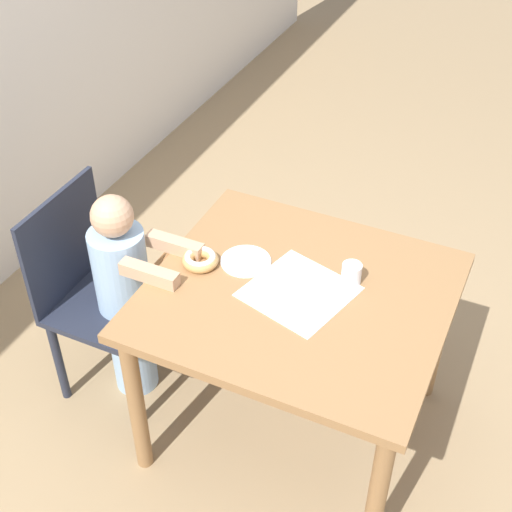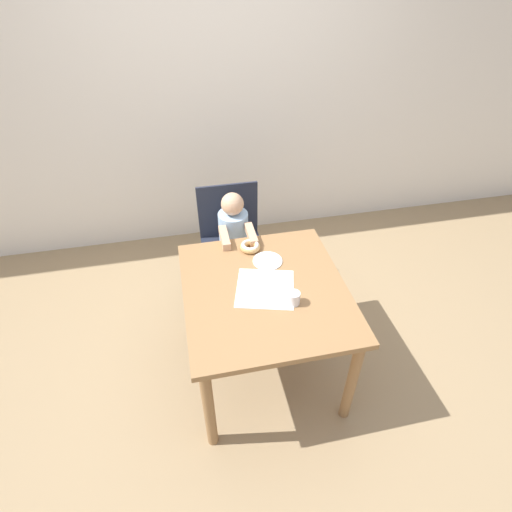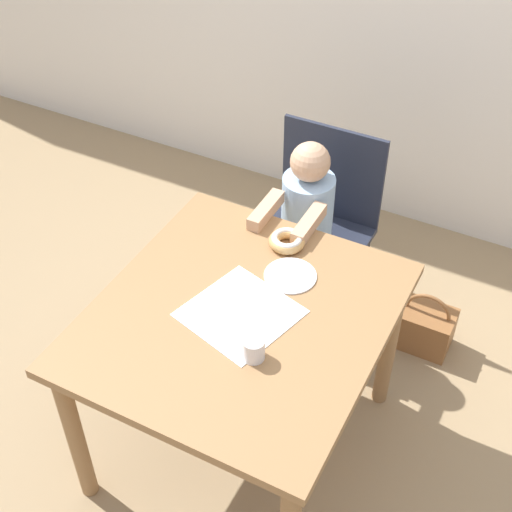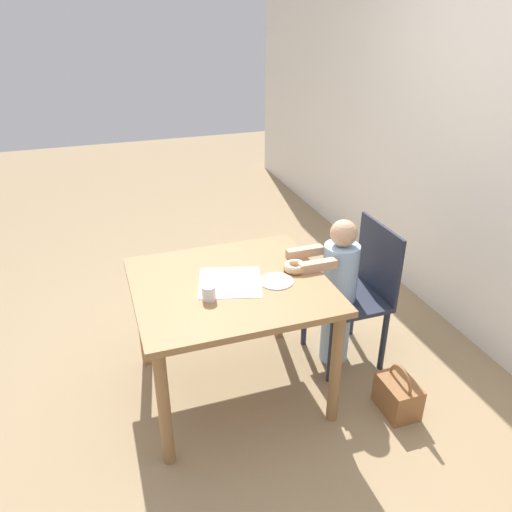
{
  "view_description": "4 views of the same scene",
  "coord_description": "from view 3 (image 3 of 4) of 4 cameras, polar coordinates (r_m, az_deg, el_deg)",
  "views": [
    {
      "loc": [
        -1.68,
        -0.62,
        2.32
      ],
      "look_at": [
        -0.02,
        0.15,
        0.83
      ],
      "focal_mm": 50.0,
      "sensor_mm": 36.0,
      "label": 1
    },
    {
      "loc": [
        -0.39,
        -1.58,
        2.26
      ],
      "look_at": [
        -0.02,
        0.15,
        0.83
      ],
      "focal_mm": 28.0,
      "sensor_mm": 36.0,
      "label": 2
    },
    {
      "loc": [
        0.78,
        -1.38,
        2.37
      ],
      "look_at": [
        -0.02,
        0.15,
        0.83
      ],
      "focal_mm": 50.0,
      "sensor_mm": 36.0,
      "label": 3
    },
    {
      "loc": [
        2.16,
        -0.59,
        2.01
      ],
      "look_at": [
        -0.02,
        0.15,
        0.83
      ],
      "focal_mm": 35.0,
      "sensor_mm": 36.0,
      "label": 4
    }
  ],
  "objects": [
    {
      "name": "ground_plane",
      "position": [
        2.85,
        -1.06,
        -14.55
      ],
      "size": [
        12.0,
        12.0,
        0.0
      ],
      "primitive_type": "plane",
      "color": "#997F5B"
    },
    {
      "name": "dining_table",
      "position": [
        2.37,
        -1.24,
        -6.3
      ],
      "size": [
        0.91,
        1.0,
        0.71
      ],
      "color": "olive",
      "rests_on": "ground_plane"
    },
    {
      "name": "chair",
      "position": [
        3.02,
        4.9,
        2.31
      ],
      "size": [
        0.45,
        0.41,
        0.87
      ],
      "color": "#232838",
      "rests_on": "ground_plane"
    },
    {
      "name": "child_figure",
      "position": [
        2.91,
        3.93,
        1.26
      ],
      "size": [
        0.22,
        0.4,
        0.94
      ],
      "color": "#99BCE0",
      "rests_on": "ground_plane"
    },
    {
      "name": "donut",
      "position": [
        2.52,
        2.49,
        1.25
      ],
      "size": [
        0.13,
        0.13,
        0.04
      ],
      "color": "tan",
      "rests_on": "dining_table"
    },
    {
      "name": "napkin",
      "position": [
        2.29,
        -1.38,
        -4.55
      ],
      "size": [
        0.39,
        0.39,
        0.0
      ],
      "color": "white",
      "rests_on": "dining_table"
    },
    {
      "name": "handbag",
      "position": [
        3.16,
        13.3,
        -5.53
      ],
      "size": [
        0.24,
        0.17,
        0.29
      ],
      "color": "brown",
      "rests_on": "ground_plane"
    },
    {
      "name": "cup",
      "position": [
        2.14,
        -0.19,
        -7.44
      ],
      "size": [
        0.07,
        0.07,
        0.07
      ],
      "color": "white",
      "rests_on": "dining_table"
    },
    {
      "name": "plate",
      "position": [
        2.41,
        2.76,
        -1.59
      ],
      "size": [
        0.18,
        0.18,
        0.01
      ],
      "color": "white",
      "rests_on": "dining_table"
    }
  ]
}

